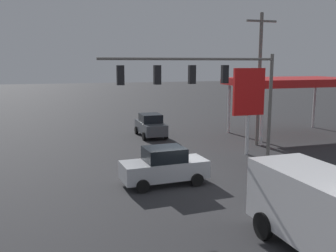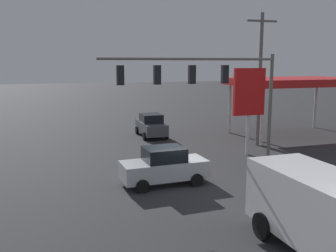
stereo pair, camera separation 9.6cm
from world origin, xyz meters
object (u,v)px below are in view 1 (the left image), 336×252
object	(u,v)px
utility_pole	(259,77)
sedan_waiting	(164,166)
traffic_signal_assembly	(205,82)
price_sign	(249,95)
sedan_far	(151,125)

from	to	relation	value
utility_pole	sedan_waiting	bearing A→B (deg)	35.53
traffic_signal_assembly	utility_pole	xyz separation A→B (m)	(-6.72, -5.57, 0.04)
utility_pole	price_sign	distance (m)	3.41
utility_pole	sedan_far	bearing A→B (deg)	-40.01
traffic_signal_assembly	price_sign	bearing A→B (deg)	-144.80
utility_pole	traffic_signal_assembly	bearing A→B (deg)	39.64
traffic_signal_assembly	sedan_far	distance (m)	12.04
sedan_far	sedan_waiting	bearing A→B (deg)	-11.38
price_sign	sedan_far	xyz separation A→B (m)	(4.62, -8.09, -3.11)
traffic_signal_assembly	sedan_far	xyz separation A→B (m)	(0.09, -11.29, -4.17)
traffic_signal_assembly	price_sign	xyz separation A→B (m)	(-4.53, -3.20, -1.07)
utility_pole	sedan_waiting	xyz separation A→B (m)	(9.42, 6.73, -4.21)
traffic_signal_assembly	utility_pole	bearing A→B (deg)	-140.36
utility_pole	price_sign	world-z (taller)	utility_pole
traffic_signal_assembly	price_sign	world-z (taller)	traffic_signal_assembly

